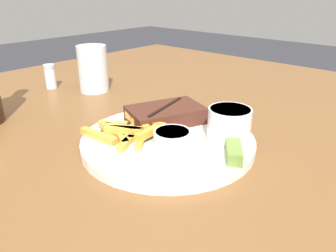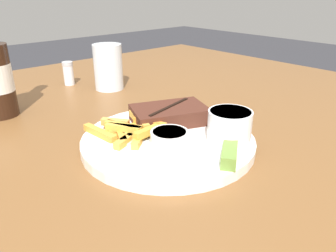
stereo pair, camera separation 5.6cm
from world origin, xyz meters
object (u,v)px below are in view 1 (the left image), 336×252
(steak_portion, at_px, (166,115))
(fork_utensil, at_px, (126,146))
(dipping_sauce_cup, at_px, (172,139))
(pickle_spear, at_px, (234,151))
(salt_shaker, at_px, (50,76))
(coleslaw_cup, at_px, (229,122))
(dinner_plate, at_px, (168,141))
(drinking_glass, at_px, (93,69))

(steak_portion, distance_m, fork_utensil, 0.12)
(dipping_sauce_cup, relative_size, pickle_spear, 0.95)
(dipping_sauce_cup, xyz_separation_m, pickle_spear, (0.04, -0.09, -0.01))
(pickle_spear, height_order, salt_shaker, salt_shaker)
(coleslaw_cup, relative_size, pickle_spear, 1.13)
(pickle_spear, xyz_separation_m, fork_utensil, (-0.09, 0.15, -0.01))
(fork_utensil, distance_m, salt_shaker, 0.46)
(salt_shaker, bearing_deg, pickle_spear, -93.76)
(coleslaw_cup, bearing_deg, dipping_sauce_cup, 150.68)
(dinner_plate, relative_size, fork_utensil, 2.29)
(steak_portion, bearing_deg, pickle_spear, -101.64)
(pickle_spear, bearing_deg, steak_portion, 78.36)
(fork_utensil, height_order, salt_shaker, salt_shaker)
(dipping_sauce_cup, height_order, drinking_glass, drinking_glass)
(dipping_sauce_cup, distance_m, pickle_spear, 0.10)
(dinner_plate, xyz_separation_m, pickle_spear, (0.01, -0.12, 0.02))
(dipping_sauce_cup, relative_size, salt_shaker, 0.94)
(pickle_spear, relative_size, fork_utensil, 0.49)
(dinner_plate, distance_m, pickle_spear, 0.13)
(steak_portion, height_order, drinking_glass, drinking_glass)
(pickle_spear, height_order, drinking_glass, drinking_glass)
(dipping_sauce_cup, bearing_deg, coleslaw_cup, -29.32)
(dipping_sauce_cup, xyz_separation_m, salt_shaker, (0.08, 0.50, -0.00))
(fork_utensil, bearing_deg, dipping_sauce_cup, -32.11)
(steak_portion, relative_size, coleslaw_cup, 2.22)
(fork_utensil, bearing_deg, steak_portion, 28.97)
(coleslaw_cup, relative_size, drinking_glass, 0.61)
(fork_utensil, bearing_deg, coleslaw_cup, -19.80)
(steak_portion, bearing_deg, drinking_glass, 78.04)
(dipping_sauce_cup, relative_size, fork_utensil, 0.47)
(pickle_spear, relative_size, drinking_glass, 0.54)
(steak_portion, distance_m, drinking_glass, 0.32)
(steak_portion, relative_size, drinking_glass, 1.35)
(dipping_sauce_cup, height_order, salt_shaker, salt_shaker)
(fork_utensil, height_order, drinking_glass, drinking_glass)
(coleslaw_cup, bearing_deg, fork_utensil, 141.55)
(drinking_glass, bearing_deg, salt_shaker, 119.90)
(coleslaw_cup, height_order, dipping_sauce_cup, coleslaw_cup)
(coleslaw_cup, bearing_deg, pickle_spear, -140.83)
(pickle_spear, bearing_deg, dinner_plate, 95.06)
(drinking_glass, distance_m, salt_shaker, 0.13)
(steak_portion, bearing_deg, dinner_plate, -134.43)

